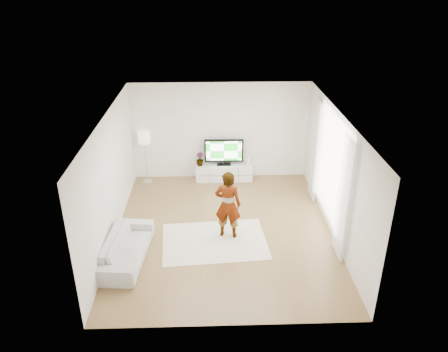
{
  "coord_description": "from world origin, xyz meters",
  "views": [
    {
      "loc": [
        -0.29,
        -8.68,
        5.61
      ],
      "look_at": [
        0.02,
        0.4,
        1.24
      ],
      "focal_mm": 35.0,
      "sensor_mm": 36.0,
      "label": 1
    }
  ],
  "objects_px": {
    "rug": "(215,241)",
    "player": "(228,205)",
    "television": "(224,151)",
    "media_console": "(224,172)",
    "floor_lamp": "(144,139)",
    "sofa": "(127,247)"
  },
  "relations": [
    {
      "from": "rug",
      "to": "player",
      "type": "bearing_deg",
      "value": 36.16
    },
    {
      "from": "floor_lamp",
      "to": "television",
      "type": "bearing_deg",
      "value": 2.39
    },
    {
      "from": "media_console",
      "to": "rug",
      "type": "relative_size",
      "value": 0.7
    },
    {
      "from": "television",
      "to": "floor_lamp",
      "type": "bearing_deg",
      "value": -177.61
    },
    {
      "from": "rug",
      "to": "television",
      "type": "bearing_deg",
      "value": 84.29
    },
    {
      "from": "television",
      "to": "rug",
      "type": "bearing_deg",
      "value": -95.71
    },
    {
      "from": "television",
      "to": "player",
      "type": "height_order",
      "value": "player"
    },
    {
      "from": "rug",
      "to": "floor_lamp",
      "type": "bearing_deg",
      "value": 121.22
    },
    {
      "from": "media_console",
      "to": "floor_lamp",
      "type": "height_order",
      "value": "floor_lamp"
    },
    {
      "from": "television",
      "to": "sofa",
      "type": "distance_m",
      "value": 4.42
    },
    {
      "from": "media_console",
      "to": "player",
      "type": "bearing_deg",
      "value": -90.24
    },
    {
      "from": "television",
      "to": "sofa",
      "type": "xyz_separation_m",
      "value": [
        -2.17,
        -3.8,
        -0.59
      ]
    },
    {
      "from": "floor_lamp",
      "to": "player",
      "type": "bearing_deg",
      "value": -52.77
    },
    {
      "from": "television",
      "to": "media_console",
      "type": "bearing_deg",
      "value": -90.0
    },
    {
      "from": "player",
      "to": "sofa",
      "type": "bearing_deg",
      "value": 32.68
    },
    {
      "from": "rug",
      "to": "floor_lamp",
      "type": "relative_size",
      "value": 1.52
    },
    {
      "from": "rug",
      "to": "sofa",
      "type": "height_order",
      "value": "sofa"
    },
    {
      "from": "rug",
      "to": "player",
      "type": "xyz_separation_m",
      "value": [
        0.31,
        0.23,
        0.81
      ]
    },
    {
      "from": "player",
      "to": "sofa",
      "type": "height_order",
      "value": "player"
    },
    {
      "from": "rug",
      "to": "player",
      "type": "height_order",
      "value": "player"
    },
    {
      "from": "player",
      "to": "floor_lamp",
      "type": "xyz_separation_m",
      "value": [
        -2.2,
        2.9,
        0.48
      ]
    },
    {
      "from": "rug",
      "to": "sofa",
      "type": "xyz_separation_m",
      "value": [
        -1.85,
        -0.58,
        0.28
      ]
    }
  ]
}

